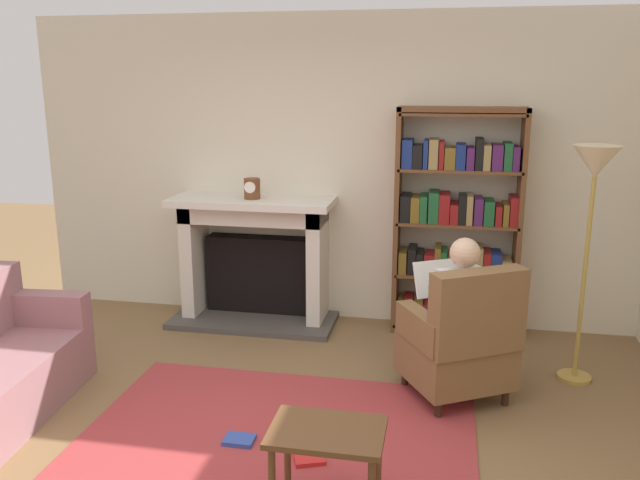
% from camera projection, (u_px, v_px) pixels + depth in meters
% --- Properties ---
extents(ground, '(14.00, 14.00, 0.00)m').
position_uv_depth(ground, '(262.00, 470.00, 3.66)').
color(ground, brown).
extents(back_wall, '(5.60, 0.10, 2.70)m').
position_uv_depth(back_wall, '(338.00, 171.00, 5.77)').
color(back_wall, beige).
rests_on(back_wall, ground).
extents(area_rug, '(2.40, 1.80, 0.01)m').
position_uv_depth(area_rug, '(276.00, 441.00, 3.95)').
color(area_rug, '#A13536').
rests_on(area_rug, ground).
extents(fireplace, '(1.47, 0.64, 1.14)m').
position_uv_depth(fireplace, '(256.00, 256.00, 5.84)').
color(fireplace, '#4C4742').
rests_on(fireplace, ground).
extents(mantel_clock, '(0.14, 0.14, 0.18)m').
position_uv_depth(mantel_clock, '(252.00, 189.00, 5.59)').
color(mantel_clock, brown).
rests_on(mantel_clock, fireplace).
extents(bookshelf, '(1.04, 0.32, 1.93)m').
position_uv_depth(bookshelf, '(456.00, 226.00, 5.46)').
color(bookshelf, brown).
rests_on(bookshelf, ground).
extents(armchair_reading, '(0.87, 0.86, 0.97)m').
position_uv_depth(armchair_reading, '(461.00, 342.00, 4.37)').
color(armchair_reading, '#331E14').
rests_on(armchair_reading, ground).
extents(seated_reader, '(0.54, 0.59, 1.14)m').
position_uv_depth(seated_reader, '(454.00, 308.00, 4.43)').
color(seated_reader, silver).
rests_on(seated_reader, ground).
extents(side_table, '(0.56, 0.39, 0.49)m').
position_uv_depth(side_table, '(327.00, 444.00, 3.16)').
color(side_table, brown).
rests_on(side_table, ground).
extents(scattered_books, '(0.65, 0.28, 0.03)m').
position_uv_depth(scattered_books, '(280.00, 448.00, 3.83)').
color(scattered_books, '#334CA5').
rests_on(scattered_books, area_rug).
extents(floor_lamp, '(0.32, 0.32, 1.71)m').
position_uv_depth(floor_lamp, '(594.00, 184.00, 4.42)').
color(floor_lamp, '#B7933F').
rests_on(floor_lamp, ground).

